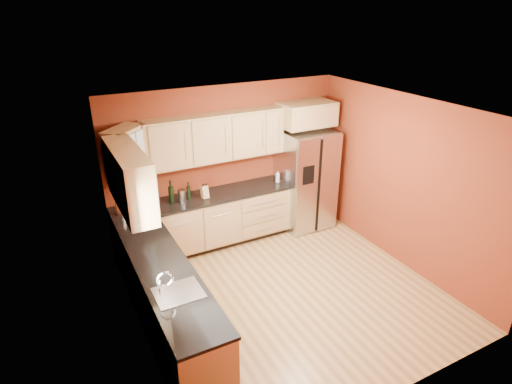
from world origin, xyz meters
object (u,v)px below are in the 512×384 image
(knife_block, at_px, (205,192))
(soap_dispenser, at_px, (278,177))
(refrigerator, at_px, (305,179))
(canister_left, at_px, (120,208))
(wine_bottle_a, at_px, (189,191))

(knife_block, height_order, soap_dispenser, knife_block)
(knife_block, relative_size, soap_dispenser, 1.02)
(refrigerator, bearing_deg, soap_dispenser, 175.99)
(refrigerator, xyz_separation_m, canister_left, (-3.20, 0.05, 0.14))
(refrigerator, relative_size, wine_bottle_a, 6.16)
(refrigerator, height_order, wine_bottle_a, refrigerator)
(refrigerator, xyz_separation_m, soap_dispenser, (-0.55, 0.04, 0.13))
(refrigerator, bearing_deg, canister_left, 179.07)
(wine_bottle_a, bearing_deg, soap_dispenser, -1.85)
(refrigerator, distance_m, soap_dispenser, 0.57)
(knife_block, bearing_deg, wine_bottle_a, 155.83)
(refrigerator, height_order, canister_left, refrigerator)
(refrigerator, distance_m, canister_left, 3.20)
(refrigerator, relative_size, canister_left, 8.17)
(wine_bottle_a, distance_m, knife_block, 0.25)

